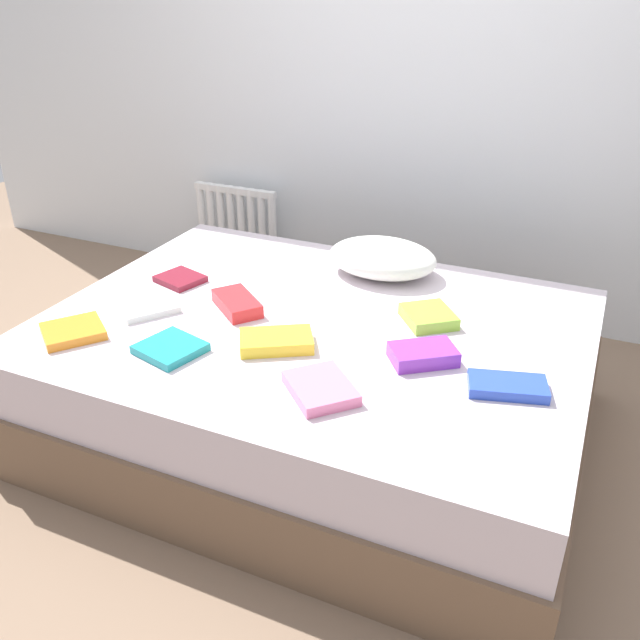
% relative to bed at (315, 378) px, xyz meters
% --- Properties ---
extents(ground_plane, '(8.00, 8.00, 0.00)m').
position_rel_bed_xyz_m(ground_plane, '(0.00, 0.00, -0.25)').
color(ground_plane, '#7F6651').
extents(back_wall, '(6.00, 0.10, 2.80)m').
position_rel_bed_xyz_m(back_wall, '(0.00, 1.35, 1.15)').
color(back_wall, silver).
rests_on(back_wall, ground).
extents(bed, '(2.00, 1.50, 0.50)m').
position_rel_bed_xyz_m(bed, '(0.00, 0.00, 0.00)').
color(bed, brown).
rests_on(bed, ground).
extents(radiator, '(0.52, 0.04, 0.47)m').
position_rel_bed_xyz_m(radiator, '(-1.05, 1.20, 0.08)').
color(radiator, white).
rests_on(radiator, ground).
extents(pillow, '(0.47, 0.35, 0.15)m').
position_rel_bed_xyz_m(pillow, '(0.08, 0.52, 0.33)').
color(pillow, white).
rests_on(pillow, bed).
extents(textbook_white, '(0.25, 0.26, 0.03)m').
position_rel_bed_xyz_m(textbook_white, '(-0.61, -0.19, 0.27)').
color(textbook_white, white).
rests_on(textbook_white, bed).
extents(textbook_pink, '(0.29, 0.29, 0.04)m').
position_rel_bed_xyz_m(textbook_pink, '(0.22, -0.43, 0.27)').
color(textbook_pink, pink).
rests_on(textbook_pink, bed).
extents(textbook_blue, '(0.27, 0.19, 0.03)m').
position_rel_bed_xyz_m(textbook_blue, '(0.74, -0.18, 0.27)').
color(textbook_blue, '#2847B7').
rests_on(textbook_blue, bed).
extents(textbook_yellow, '(0.29, 0.26, 0.04)m').
position_rel_bed_xyz_m(textbook_yellow, '(-0.04, -0.23, 0.28)').
color(textbook_yellow, yellow).
rests_on(textbook_yellow, bed).
extents(textbook_orange, '(0.27, 0.28, 0.03)m').
position_rel_bed_xyz_m(textbook_orange, '(-0.74, -0.45, 0.27)').
color(textbook_orange, orange).
rests_on(textbook_orange, bed).
extents(textbook_teal, '(0.24, 0.23, 0.03)m').
position_rel_bed_xyz_m(textbook_teal, '(-0.35, -0.41, 0.27)').
color(textbook_teal, teal).
rests_on(textbook_teal, bed).
extents(textbook_purple, '(0.25, 0.24, 0.05)m').
position_rel_bed_xyz_m(textbook_purple, '(0.45, -0.11, 0.28)').
color(textbook_purple, purple).
rests_on(textbook_purple, bed).
extents(textbook_lime, '(0.25, 0.25, 0.05)m').
position_rel_bed_xyz_m(textbook_lime, '(0.39, 0.17, 0.28)').
color(textbook_lime, '#8CC638').
rests_on(textbook_lime, bed).
extents(textbook_maroon, '(0.21, 0.20, 0.03)m').
position_rel_bed_xyz_m(textbook_maroon, '(-0.66, 0.09, 0.27)').
color(textbook_maroon, maroon).
rests_on(textbook_maroon, bed).
extents(textbook_red, '(0.26, 0.24, 0.05)m').
position_rel_bed_xyz_m(textbook_red, '(-0.31, -0.04, 0.28)').
color(textbook_red, red).
rests_on(textbook_red, bed).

